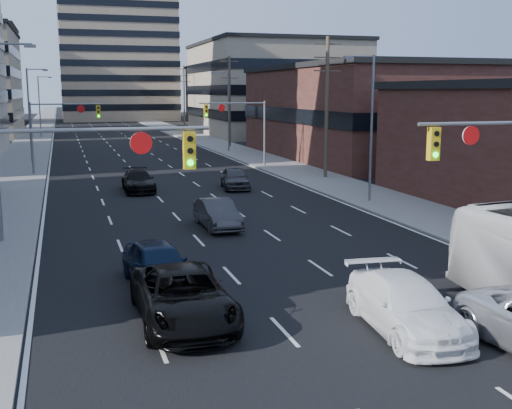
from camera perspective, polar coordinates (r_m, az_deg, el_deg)
The scene contains 22 objects.
road_surface at distance 140.97m, azimuth -13.85°, elevation 6.99°, with size 18.00×300.00×0.02m, color black.
sidewalk_left at distance 140.81m, azimuth -18.55°, elevation 6.78°, with size 5.00×300.00×0.15m, color slate.
sidewalk_right at distance 142.06m, azimuth -9.18°, elevation 7.20°, with size 5.00×300.00×0.15m, color slate.
storefront_right_mid at distance 68.42m, azimuth 10.82°, elevation 7.90°, with size 20.00×30.00×9.00m, color #472119.
office_right_far at distance 103.87m, azimuth 1.48°, elevation 10.13°, with size 22.00×28.00×14.00m, color gray.
bg_block_right at distance 146.09m, azimuth -1.14°, elevation 9.72°, with size 22.00×22.00×12.00m, color gray.
signal_near_left at distance 18.77m, azimuth -16.02°, elevation 1.87°, with size 6.59×0.33×6.00m.
signal_far_left at distance 55.65m, azimuth -16.99°, elevation 6.98°, with size 6.09×0.33×6.00m.
signal_far_right at distance 57.73m, azimuth -1.44°, elevation 7.51°, with size 6.09×0.33×6.00m.
utility_pole_block at distance 50.67m, azimuth 6.30°, elevation 8.77°, with size 2.20×0.28×11.00m.
utility_pole_midblock at distance 79.14m, azimuth -2.36°, elevation 9.26°, with size 2.20×0.28×11.00m.
utility_pole_distant at distance 108.44m, azimuth -6.41°, elevation 9.43°, with size 2.20×0.28×11.00m.
streetlight_left_mid at distance 65.67m, azimuth -19.39°, elevation 7.91°, with size 2.03×0.22×9.00m.
streetlight_left_far at distance 100.65m, azimuth -18.61°, elevation 8.51°, with size 2.03×0.22×9.00m.
streetlight_right_near at distance 39.94m, azimuth 10.04°, elevation 7.30°, with size 2.03×0.22×9.00m.
streetlight_right_far at distance 72.88m, azimuth -2.59°, elevation 8.62°, with size 2.03×0.22×9.00m.
black_pickup at distance 19.50m, azimuth -6.52°, elevation -8.14°, with size 2.67×5.79×1.61m, color black.
white_van at distance 19.22m, azimuth 13.18°, elevation -8.70°, with size 2.18×5.36×1.56m, color white.
sedan_blue at distance 23.16m, azimuth -8.76°, elevation -5.26°, with size 1.89×4.69×1.60m, color black.
sedan_grey_center at distance 32.53m, azimuth -3.45°, elevation -0.83°, with size 1.55×4.45×1.47m, color #313134.
sedan_black_far at distance 45.06m, azimuth -10.43°, elevation 2.07°, with size 2.06×5.07×1.47m, color black.
sedan_grey_right at distance 45.63m, azimuth -1.88°, elevation 2.36°, with size 1.80×4.46×1.52m, color #39393C.
Camera 1 is at (-7.69, -10.59, 6.88)m, focal length 45.00 mm.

